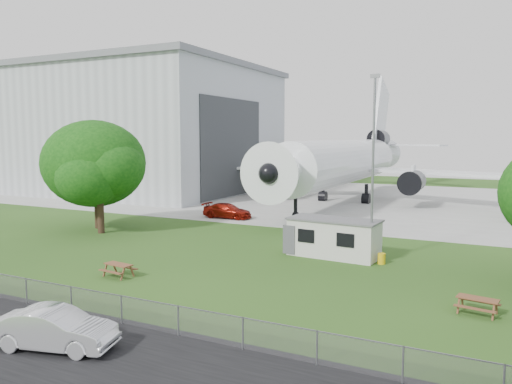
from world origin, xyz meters
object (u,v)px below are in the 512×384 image
at_px(hangar, 125,129).
at_px(picnic_east, 477,314).
at_px(picnic_west, 119,276).
at_px(airliner, 347,160).
at_px(site_cabin, 334,238).
at_px(car_centre_sedan, 55,329).

distance_m(hangar, picnic_east, 65.35).
xyz_separation_m(hangar, picnic_east, (52.90, -37.21, -9.41)).
bearing_deg(picnic_west, hangar, 137.39).
relative_size(hangar, airliner, 0.90).
bearing_deg(picnic_west, site_cabin, 53.60).
relative_size(hangar, car_centre_sedan, 8.99).
relative_size(airliner, picnic_east, 26.52).
relative_size(airliner, car_centre_sedan, 9.98).
distance_m(hangar, site_cabin, 53.12).
height_order(hangar, picnic_east, hangar).
height_order(picnic_east, car_centre_sedan, car_centre_sedan).
bearing_deg(hangar, airliner, -0.22).
distance_m(hangar, car_centre_sedan, 62.58).
xyz_separation_m(picnic_west, car_centre_sedan, (4.75, -8.90, 0.79)).
relative_size(site_cabin, picnic_east, 3.80).
bearing_deg(car_centre_sedan, hangar, 23.91).
xyz_separation_m(site_cabin, car_centre_sedan, (-5.11, -19.29, -0.52)).
distance_m(airliner, site_cabin, 30.43).
height_order(hangar, airliner, hangar).
relative_size(airliner, picnic_west, 26.52).
height_order(site_cabin, picnic_east, site_cabin).
bearing_deg(car_centre_sedan, airliner, -11.51).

